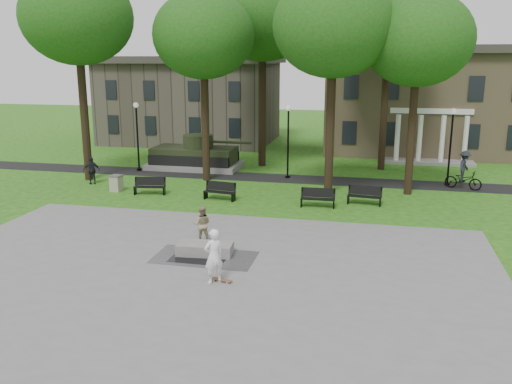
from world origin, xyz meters
The scene contains 27 objects.
ground centered at (0.00, 0.00, 0.00)m, with size 120.00×120.00×0.00m, color #1C5614.
plaza centered at (0.00, -5.00, 0.01)m, with size 22.00×16.00×0.02m, color gray.
footpath centered at (0.00, 12.00, 0.01)m, with size 44.00×2.60×0.01m, color black.
building_right centered at (10.00, 26.00, 4.34)m, with size 17.00×12.00×8.60m.
building_left centered at (-11.00, 26.50, 3.60)m, with size 15.00×10.00×7.20m, color #4C443D.
tree_0 centered at (-12.00, 9.00, 10.03)m, with size 6.80×6.80×12.97m.
tree_1 centered at (-4.50, 10.50, 8.95)m, with size 6.20×6.20×11.63m.
tree_2 centered at (3.50, 8.50, 9.32)m, with size 6.60×6.60×12.16m.
tree_3 centered at (8.00, 9.50, 8.60)m, with size 6.00×6.00×11.19m.
tree_4 centered at (-2.00, 16.00, 10.39)m, with size 7.20×7.20×13.50m.
tree_5 centered at (6.50, 16.50, 9.67)m, with size 6.40×6.40×12.44m.
lamp_left centered at (-10.00, 12.30, 2.79)m, with size 0.36×0.36×4.73m.
lamp_mid centered at (0.50, 12.30, 2.79)m, with size 0.36×0.36×4.73m.
lamp_right centered at (10.50, 12.30, 2.79)m, with size 0.36×0.36×4.73m.
tank_monument centered at (-6.46, 14.00, 0.86)m, with size 7.45×3.40×2.40m.
puddle centered at (-0.51, -3.13, 0.02)m, with size 2.20×1.20×0.00m, color black.
concrete_block centered at (-0.40, -2.57, 0.24)m, with size 2.20×1.00×0.45m, color gray.
skateboard centered at (1.00, -5.06, 0.06)m, with size 0.78×0.20×0.07m, color brown.
skateboarder centered at (0.78, -5.21, 1.00)m, with size 0.72×0.47×1.97m, color white.
friend_watching centered at (-0.96, -1.20, 0.82)m, with size 0.78×0.61×1.61m, color #998A62.
pedestrian_walker centered at (-11.16, 7.90, 0.85)m, with size 1.00×0.42×1.71m, color black.
cyclist centered at (11.29, 11.47, 0.95)m, with size 2.27×1.47×2.33m.
park_bench_0 centered at (-6.53, 6.20, 0.52)m, with size 1.85×0.80×1.00m.
park_bench_1 centered at (-2.25, 5.89, 0.52)m, with size 1.85×0.80×1.00m.
park_bench_2 centered at (3.22, 5.57, 0.52)m, with size 1.81×0.56×1.00m.
park_bench_3 centered at (5.61, 6.63, 0.52)m, with size 1.84×0.72×1.00m.
trash_bin centered at (-8.78, 6.45, 0.49)m, with size 0.72×0.72×0.96m.
Camera 1 is at (6.05, -22.11, 7.68)m, focal length 38.00 mm.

